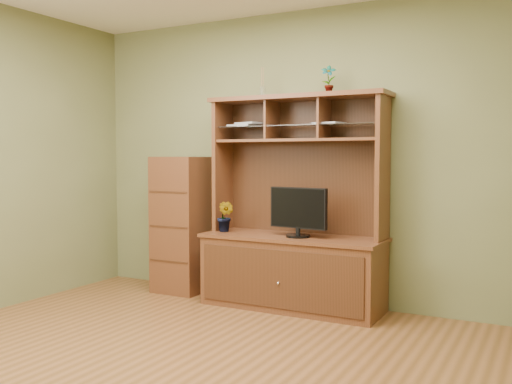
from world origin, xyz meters
The scene contains 8 objects.
room centered at (0.00, 0.00, 1.35)m, with size 4.54×4.04×2.74m.
media_hutch centered at (0.04, 1.73, 0.52)m, with size 1.66×0.61×1.90m.
monitor centered at (0.12, 1.64, 0.88)m, with size 0.55×0.21×0.43m.
orchid_plant centered at (-0.62, 1.65, 0.79)m, with size 0.16×0.13×0.29m, color #28551D.
top_plant centered at (0.34, 1.80, 2.03)m, with size 0.13×0.09×0.25m, color #2F5C20.
reed_diffuser centered at (-0.31, 1.81, 2.01)m, with size 0.05×0.05×0.27m.
magazines centered at (-0.21, 1.80, 1.65)m, with size 1.13×0.24×0.04m.
side_cabinet centered at (-1.20, 1.76, 0.68)m, with size 0.48×0.44×1.35m.
Camera 1 is at (2.12, -2.90, 1.36)m, focal length 40.00 mm.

